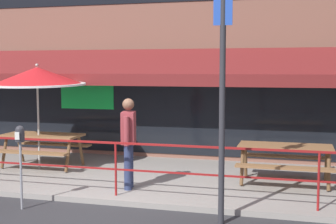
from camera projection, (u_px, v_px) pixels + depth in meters
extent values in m
plane|color=#2D2D30|center=(110.00, 206.00, 8.09)|extent=(120.00, 120.00, 0.00)
cube|color=gray|center=(145.00, 177.00, 10.01)|extent=(15.00, 4.00, 0.10)
cube|color=brown|center=(172.00, 33.00, 11.87)|extent=(15.00, 0.50, 6.54)
cube|color=black|center=(169.00, 109.00, 11.80)|extent=(12.00, 0.02, 2.30)
cube|color=#19D84C|center=(87.00, 96.00, 12.34)|extent=(1.50, 0.02, 0.70)
cube|color=maroon|center=(164.00, 63.00, 11.18)|extent=(13.80, 0.92, 0.70)
cube|color=maroon|center=(158.00, 80.00, 10.72)|extent=(13.80, 0.08, 0.28)
cylinder|color=maroon|center=(116.00, 169.00, 8.33)|extent=(0.04, 0.04, 0.95)
cylinder|color=maroon|center=(319.00, 182.00, 7.43)|extent=(0.04, 0.04, 0.95)
cube|color=maroon|center=(116.00, 143.00, 8.28)|extent=(13.80, 0.04, 0.04)
cube|color=maroon|center=(116.00, 169.00, 8.33)|extent=(13.80, 0.03, 0.03)
cube|color=brown|center=(43.00, 135.00, 10.72)|extent=(1.80, 0.80, 0.05)
cube|color=brown|center=(29.00, 152.00, 10.19)|extent=(1.80, 0.26, 0.04)
cube|color=brown|center=(55.00, 144.00, 11.30)|extent=(1.80, 0.26, 0.04)
cylinder|color=brown|center=(68.00, 155.00, 10.24)|extent=(0.07, 0.30, 0.73)
cylinder|color=brown|center=(81.00, 150.00, 10.85)|extent=(0.07, 0.30, 0.73)
cylinder|color=brown|center=(4.00, 152.00, 10.66)|extent=(0.07, 0.30, 0.73)
cylinder|color=brown|center=(20.00, 147.00, 11.27)|extent=(0.07, 0.30, 0.73)
cube|color=brown|center=(285.00, 147.00, 9.16)|extent=(1.80, 0.80, 0.05)
cube|color=brown|center=(284.00, 168.00, 8.63)|extent=(1.80, 0.26, 0.04)
cube|color=brown|center=(285.00, 156.00, 9.75)|extent=(1.80, 0.26, 0.04)
cylinder|color=brown|center=(329.00, 171.00, 8.68)|extent=(0.07, 0.30, 0.73)
cylinder|color=brown|center=(327.00, 164.00, 9.29)|extent=(0.07, 0.30, 0.73)
cylinder|color=brown|center=(242.00, 166.00, 9.10)|extent=(0.07, 0.30, 0.73)
cylinder|color=brown|center=(245.00, 160.00, 9.71)|extent=(0.07, 0.30, 0.73)
cylinder|color=#B7B2A8|center=(38.00, 118.00, 10.52)|extent=(0.04, 0.04, 2.30)
cone|color=red|center=(37.00, 76.00, 10.43)|extent=(2.10, 2.11, 0.45)
cylinder|color=white|center=(37.00, 84.00, 10.45)|extent=(2.14, 2.14, 0.09)
sphere|color=#B7B2A8|center=(37.00, 65.00, 10.41)|extent=(0.07, 0.07, 0.07)
cylinder|color=navy|center=(128.00, 167.00, 8.72)|extent=(0.15, 0.15, 0.86)
cylinder|color=navy|center=(129.00, 165.00, 8.92)|extent=(0.15, 0.15, 0.86)
cube|color=maroon|center=(128.00, 128.00, 8.76)|extent=(0.32, 0.44, 0.60)
cylinder|color=maroon|center=(126.00, 131.00, 8.50)|extent=(0.10, 0.10, 0.54)
cylinder|color=maroon|center=(130.00, 128.00, 9.02)|extent=(0.10, 0.10, 0.54)
sphere|color=brown|center=(128.00, 104.00, 8.72)|extent=(0.22, 0.22, 0.22)
cylinder|color=gray|center=(21.00, 176.00, 7.83)|extent=(0.04, 0.04, 1.15)
cylinder|color=#2D2D33|center=(20.00, 136.00, 7.77)|extent=(0.15, 0.15, 0.20)
sphere|color=#2D2D33|center=(20.00, 130.00, 7.76)|extent=(0.14, 0.14, 0.14)
cube|color=silver|center=(17.00, 136.00, 7.69)|extent=(0.08, 0.01, 0.13)
cylinder|color=#2D2D33|center=(222.00, 78.00, 6.93)|extent=(0.09, 0.09, 4.44)
cube|color=blue|center=(223.00, 11.00, 6.82)|extent=(0.28, 0.02, 0.40)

